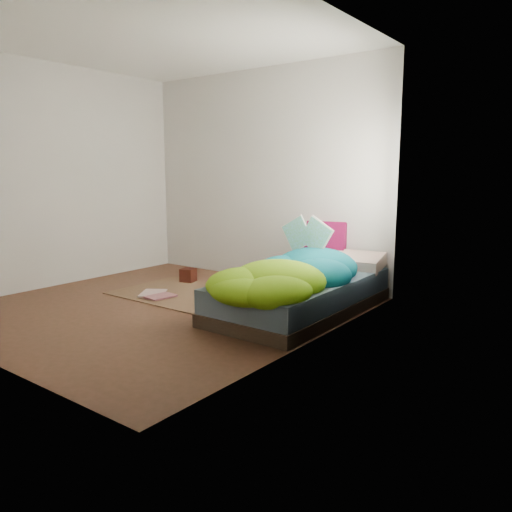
{
  "coord_description": "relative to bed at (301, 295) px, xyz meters",
  "views": [
    {
      "loc": [
        3.71,
        -3.33,
        1.37
      ],
      "look_at": [
        0.65,
        0.75,
        0.49
      ],
      "focal_mm": 35.0,
      "sensor_mm": 36.0,
      "label": 1
    }
  ],
  "objects": [
    {
      "name": "bed",
      "position": [
        0.0,
        0.0,
        0.0
      ],
      "size": [
        1.0,
        2.0,
        0.34
      ],
      "color": "#34291C",
      "rests_on": "ground"
    },
    {
      "name": "duvet",
      "position": [
        0.0,
        -0.22,
        0.34
      ],
      "size": [
        0.96,
        1.84,
        0.34
      ],
      "primitive_type": null,
      "color": "#066067",
      "rests_on": "bed"
    },
    {
      "name": "floor_book_c",
      "position": [
        -0.94,
        -0.5,
        -0.15
      ],
      "size": [
        0.36,
        0.36,
        0.02
      ],
      "primitive_type": "imported",
      "rotation": [
        0.0,
        0.0,
        0.81
      ],
      "color": "tan",
      "rests_on": "rug"
    },
    {
      "name": "wooden_box",
      "position": [
        -1.81,
        0.28,
        -0.08
      ],
      "size": [
        0.2,
        0.2,
        0.16
      ],
      "primitive_type": "cube",
      "rotation": [
        0.0,
        0.0,
        0.27
      ],
      "color": "#3D170E",
      "rests_on": "rug"
    },
    {
      "name": "open_book",
      "position": [
        -0.13,
        0.29,
        0.66
      ],
      "size": [
        0.47,
        0.1,
        0.29
      ],
      "primitive_type": null,
      "rotation": [
        0.0,
        0.0,
        -0.0
      ],
      "color": "#30882C",
      "rests_on": "duvet"
    },
    {
      "name": "pillow_magenta",
      "position": [
        -0.24,
        0.91,
        0.4
      ],
      "size": [
        0.47,
        0.25,
        0.45
      ],
      "primitive_type": "cube",
      "rotation": [
        0.0,
        0.0,
        0.26
      ],
      "color": "#4D0522",
      "rests_on": "bed"
    },
    {
      "name": "floor_book_a",
      "position": [
        -1.75,
        -0.51,
        -0.14
      ],
      "size": [
        0.4,
        0.43,
        0.03
      ],
      "primitive_type": "imported",
      "rotation": [
        0.0,
        0.0,
        0.59
      ],
      "color": "beige",
      "rests_on": "rug"
    },
    {
      "name": "floor_book_b",
      "position": [
        -1.58,
        -0.47,
        -0.14
      ],
      "size": [
        0.27,
        0.33,
        0.03
      ],
      "primitive_type": "imported",
      "rotation": [
        0.0,
        0.0,
        -0.15
      ],
      "color": "#BB6C71",
      "rests_on": "rug"
    },
    {
      "name": "rug",
      "position": [
        -1.37,
        -0.17,
        -0.16
      ],
      "size": [
        1.6,
        1.1,
        0.01
      ],
      "primitive_type": "cube",
      "color": "brown",
      "rests_on": "ground"
    },
    {
      "name": "room_walls",
      "position": [
        -1.21,
        -0.71,
        1.46
      ],
      "size": [
        3.54,
        3.54,
        2.62
      ],
      "color": "beige",
      "rests_on": "ground"
    },
    {
      "name": "pillow_floral",
      "position": [
        0.18,
        0.78,
        0.24
      ],
      "size": [
        0.65,
        0.44,
        0.14
      ],
      "primitive_type": "cube",
      "rotation": [
        0.0,
        0.0,
        0.11
      ],
      "color": "white",
      "rests_on": "bed"
    },
    {
      "name": "ground",
      "position": [
        -1.22,
        -0.72,
        -0.17
      ],
      "size": [
        3.5,
        3.5,
        0.0
      ],
      "primitive_type": "cube",
      "color": "#4A2D1C",
      "rests_on": "ground"
    }
  ]
}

